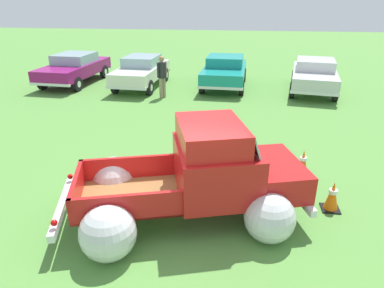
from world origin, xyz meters
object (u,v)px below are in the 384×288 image
show_car_0 (74,67)px  show_car_1 (141,70)px  vintage_pickup_truck (202,181)px  show_car_3 (314,74)px  spectator_0 (162,74)px  show_car_2 (225,70)px  lane_cone_1 (332,196)px  lane_cone_0 (303,163)px

show_car_0 → show_car_1: bearing=89.0°
show_car_1 → vintage_pickup_truck: bearing=24.4°
show_car_3 → spectator_0: spectator_0 is taller
show_car_1 → show_car_2: (3.91, 0.53, 0.00)m
show_car_0 → show_car_2: (7.38, 0.24, -0.00)m
show_car_1 → spectator_0: (1.38, -1.76, 0.23)m
spectator_0 → lane_cone_1: size_ratio=2.79×
vintage_pickup_truck → show_car_3: bearing=52.3°
show_car_1 → lane_cone_0: show_car_1 is taller
show_car_0 → show_car_3: same height
show_car_3 → lane_cone_0: bearing=-2.9°
show_car_1 → lane_cone_0: 10.23m
show_car_0 → lane_cone_1: show_car_0 is taller
vintage_pickup_truck → lane_cone_0: 3.04m
show_car_2 → lane_cone_1: 10.47m
vintage_pickup_truck → show_car_2: (-0.06, 10.63, 0.03)m
spectator_0 → lane_cone_1: (5.18, -7.83, -0.70)m
show_car_0 → lane_cone_0: (9.69, -8.40, -0.47)m
vintage_pickup_truck → lane_cone_1: size_ratio=7.89×
lane_cone_0 → lane_cone_1: size_ratio=1.00×
show_car_2 → show_car_3: (4.03, -0.37, -0.00)m
show_car_2 → lane_cone_0: bearing=17.2°
show_car_2 → show_car_3: same height
show_car_0 → lane_cone_0: show_car_0 is taller
lane_cone_1 → show_car_0: bearing=135.5°
vintage_pickup_truck → show_car_1: bearing=94.9°
show_car_2 → spectator_0: (-2.52, -2.29, 0.22)m
show_car_3 → lane_cone_1: (-1.37, -9.75, -0.47)m
vintage_pickup_truck → show_car_0: (-7.44, 10.39, 0.03)m
vintage_pickup_truck → show_car_2: 10.63m
lane_cone_0 → vintage_pickup_truck: bearing=-138.5°
vintage_pickup_truck → spectator_0: 8.74m
show_car_0 → lane_cone_0: bearing=52.8°
spectator_0 → lane_cone_0: bearing=-17.7°
vintage_pickup_truck → show_car_1: (-3.96, 10.10, 0.02)m
show_car_0 → show_car_2: bearing=95.6°
show_car_0 → show_car_1: 3.49m
show_car_2 → show_car_3: 4.05m
show_car_0 → spectator_0: bearing=70.9°
show_car_3 → show_car_1: bearing=-80.0°
show_car_3 → vintage_pickup_truck: bearing=-12.3°
spectator_0 → show_car_2: bearing=77.2°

